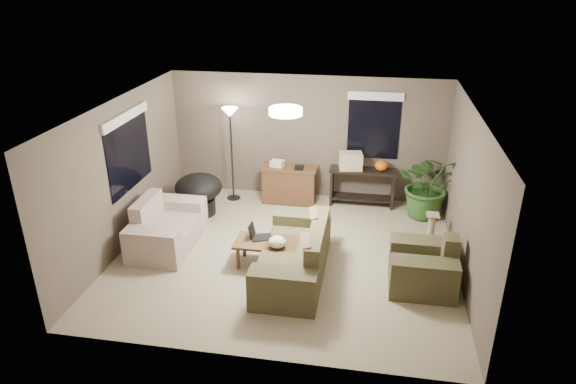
% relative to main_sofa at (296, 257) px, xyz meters
% --- Properties ---
extents(room_shell, '(5.50, 5.50, 5.50)m').
position_rel_main_sofa_xyz_m(room_shell, '(-0.26, 0.54, 0.96)').
color(room_shell, tan).
rests_on(room_shell, ground).
extents(main_sofa, '(0.95, 2.20, 0.85)m').
position_rel_main_sofa_xyz_m(main_sofa, '(0.00, 0.00, 0.00)').
color(main_sofa, '#48442B').
rests_on(main_sofa, ground).
extents(throw_pillows, '(0.32, 1.39, 0.47)m').
position_rel_main_sofa_xyz_m(throw_pillows, '(0.26, 0.00, 0.36)').
color(throw_pillows, '#8C7251').
rests_on(throw_pillows, main_sofa).
extents(loveseat, '(0.90, 1.60, 0.85)m').
position_rel_main_sofa_xyz_m(loveseat, '(-2.33, 0.52, 0.00)').
color(loveseat, beige).
rests_on(loveseat, ground).
extents(armchair, '(0.95, 1.00, 0.85)m').
position_rel_main_sofa_xyz_m(armchair, '(1.91, 0.01, 0.00)').
color(armchair, '#46422A').
rests_on(armchair, ground).
extents(coffee_table, '(1.00, 0.55, 0.42)m').
position_rel_main_sofa_xyz_m(coffee_table, '(-0.50, 0.18, 0.06)').
color(coffee_table, brown).
rests_on(coffee_table, ground).
extents(laptop, '(0.40, 0.35, 0.24)m').
position_rel_main_sofa_xyz_m(laptop, '(-0.67, 0.28, 0.19)').
color(laptop, black).
rests_on(laptop, coffee_table).
extents(plastic_bag, '(0.33, 0.32, 0.19)m').
position_rel_main_sofa_xyz_m(plastic_bag, '(-0.30, 0.03, 0.22)').
color(plastic_bag, white).
rests_on(plastic_bag, coffee_table).
extents(desk, '(1.10, 0.50, 0.75)m').
position_rel_main_sofa_xyz_m(desk, '(-0.55, 2.63, 0.08)').
color(desk, brown).
rests_on(desk, ground).
extents(desk_papers, '(0.68, 0.28, 0.12)m').
position_rel_main_sofa_xyz_m(desk_papers, '(-0.71, 2.62, 0.51)').
color(desk_papers, silver).
rests_on(desk_papers, desk).
extents(console_table, '(1.30, 0.40, 0.75)m').
position_rel_main_sofa_xyz_m(console_table, '(0.89, 2.74, 0.14)').
color(console_table, black).
rests_on(console_table, ground).
extents(pumpkin, '(0.33, 0.33, 0.21)m').
position_rel_main_sofa_xyz_m(pumpkin, '(1.24, 2.74, 0.56)').
color(pumpkin, orange).
rests_on(pumpkin, console_table).
extents(cardboard_box, '(0.49, 0.40, 0.33)m').
position_rel_main_sofa_xyz_m(cardboard_box, '(0.64, 2.74, 0.62)').
color(cardboard_box, beige).
rests_on(cardboard_box, console_table).
extents(papasan_chair, '(0.96, 0.96, 0.80)m').
position_rel_main_sofa_xyz_m(papasan_chair, '(-2.17, 1.80, 0.17)').
color(papasan_chair, black).
rests_on(papasan_chair, ground).
extents(floor_lamp, '(0.32, 0.32, 1.91)m').
position_rel_main_sofa_xyz_m(floor_lamp, '(-1.71, 2.58, 1.30)').
color(floor_lamp, black).
rests_on(floor_lamp, ground).
extents(ceiling_fixture, '(0.50, 0.50, 0.10)m').
position_rel_main_sofa_xyz_m(ceiling_fixture, '(-0.26, 0.54, 2.15)').
color(ceiling_fixture, white).
rests_on(ceiling_fixture, room_shell).
extents(houseplant, '(1.17, 1.30, 1.02)m').
position_rel_main_sofa_xyz_m(houseplant, '(2.14, 2.42, 0.21)').
color(houseplant, '#2D5923').
rests_on(houseplant, ground).
extents(cat_scratching_post, '(0.32, 0.32, 0.50)m').
position_rel_main_sofa_xyz_m(cat_scratching_post, '(2.15, 1.47, -0.08)').
color(cat_scratching_post, tan).
rests_on(cat_scratching_post, ground).
extents(window_left, '(0.05, 1.56, 1.33)m').
position_rel_main_sofa_xyz_m(window_left, '(-2.98, 0.84, 1.49)').
color(window_left, black).
rests_on(window_left, room_shell).
extents(window_back, '(1.06, 0.05, 1.33)m').
position_rel_main_sofa_xyz_m(window_back, '(1.04, 3.02, 1.49)').
color(window_back, black).
rests_on(window_back, room_shell).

